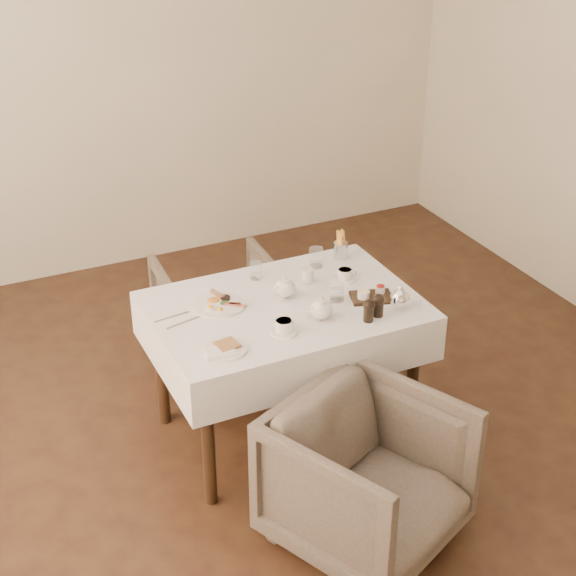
# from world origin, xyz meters

# --- Properties ---
(table) EXTENTS (1.28, 0.88, 0.75)m
(table) POSITION_xyz_m (-0.02, 0.24, 0.64)
(table) COLOR black
(table) RESTS_ON ground
(armchair_near) EXTENTS (0.96, 0.97, 0.67)m
(armchair_near) POSITION_xyz_m (-0.03, -0.61, 0.33)
(armchair_near) COLOR #4C4138
(armchair_near) RESTS_ON ground
(armchair_far) EXTENTS (0.69, 0.71, 0.61)m
(armchair_far) POSITION_xyz_m (-0.06, 1.03, 0.31)
(armchair_far) COLOR #4C4138
(armchair_far) RESTS_ON ground
(breakfast_plate) EXTENTS (0.26, 0.26, 0.03)m
(breakfast_plate) POSITION_xyz_m (-0.32, 0.36, 0.76)
(breakfast_plate) COLOR white
(breakfast_plate) RESTS_ON table
(side_plate) EXTENTS (0.20, 0.19, 0.02)m
(side_plate) POSITION_xyz_m (-0.44, -0.03, 0.76)
(side_plate) COLOR white
(side_plate) RESTS_ON table
(teapot_centre) EXTENTS (0.18, 0.16, 0.12)m
(teapot_centre) POSITION_xyz_m (0.01, 0.30, 0.81)
(teapot_centre) COLOR white
(teapot_centre) RESTS_ON table
(teapot_front) EXTENTS (0.17, 0.14, 0.12)m
(teapot_front) POSITION_xyz_m (0.07, 0.04, 0.81)
(teapot_front) COLOR white
(teapot_front) RESTS_ON table
(creamer) EXTENTS (0.07, 0.07, 0.07)m
(creamer) POSITION_xyz_m (0.18, 0.39, 0.79)
(creamer) COLOR white
(creamer) RESTS_ON table
(teacup_near) EXTENTS (0.13, 0.13, 0.06)m
(teacup_near) POSITION_xyz_m (-0.14, 0.01, 0.78)
(teacup_near) COLOR white
(teacup_near) RESTS_ON table
(teacup_far) EXTENTS (0.12, 0.12, 0.06)m
(teacup_far) POSITION_xyz_m (0.36, 0.34, 0.78)
(teacup_far) COLOR white
(teacup_far) RESTS_ON table
(glass_left) EXTENTS (0.08, 0.08, 0.09)m
(glass_left) POSITION_xyz_m (-0.04, 0.54, 0.80)
(glass_left) COLOR silver
(glass_left) RESTS_ON table
(glass_mid) EXTENTS (0.09, 0.09, 0.10)m
(glass_mid) POSITION_xyz_m (0.22, 0.17, 0.81)
(glass_mid) COLOR silver
(glass_mid) RESTS_ON table
(glass_right) EXTENTS (0.09, 0.09, 0.10)m
(glass_right) POSITION_xyz_m (0.29, 0.53, 0.81)
(glass_right) COLOR silver
(glass_right) RESTS_ON table
(condiment_board) EXTENTS (0.23, 0.19, 0.05)m
(condiment_board) POSITION_xyz_m (0.38, 0.11, 0.77)
(condiment_board) COLOR black
(condiment_board) RESTS_ON table
(pepper_mill_left) EXTENTS (0.07, 0.07, 0.11)m
(pepper_mill_left) POSITION_xyz_m (0.26, -0.07, 0.81)
(pepper_mill_left) COLOR black
(pepper_mill_left) RESTS_ON table
(pepper_mill_right) EXTENTS (0.06, 0.06, 0.12)m
(pepper_mill_right) POSITION_xyz_m (0.33, -0.05, 0.81)
(pepper_mill_right) COLOR black
(pepper_mill_right) RESTS_ON table
(silver_pot) EXTENTS (0.12, 0.10, 0.13)m
(silver_pot) POSITION_xyz_m (0.45, -0.03, 0.82)
(silver_pot) COLOR white
(silver_pot) RESTS_ON table
(fries_cup) EXTENTS (0.08, 0.08, 0.16)m
(fries_cup) POSITION_xyz_m (0.46, 0.56, 0.83)
(fries_cup) COLOR silver
(fries_cup) RESTS_ON table
(cutlery_fork) EXTENTS (0.18, 0.04, 0.00)m
(cutlery_fork) POSITION_xyz_m (-0.56, 0.35, 0.76)
(cutlery_fork) COLOR silver
(cutlery_fork) RESTS_ON table
(cutlery_knife) EXTENTS (0.18, 0.06, 0.00)m
(cutlery_knife) POSITION_xyz_m (-0.52, 0.28, 0.76)
(cutlery_knife) COLOR silver
(cutlery_knife) RESTS_ON table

